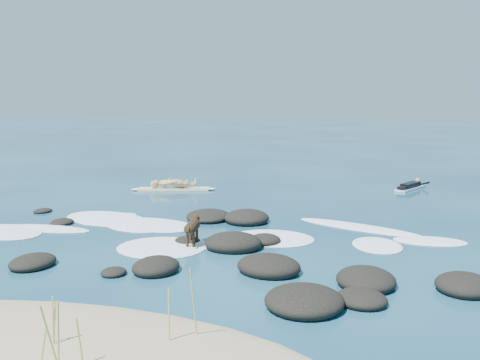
% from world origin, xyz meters
% --- Properties ---
extents(ground, '(160.00, 160.00, 0.00)m').
position_xyz_m(ground, '(0.00, 0.00, 0.00)').
color(ground, '#0A2642').
rests_on(ground, ground).
extents(dune_grass, '(4.00, 2.03, 1.20)m').
position_xyz_m(dune_grass, '(0.15, -8.10, 0.61)').
color(dune_grass, '#A9AD54').
rests_on(dune_grass, ground).
extents(reef_rocks, '(14.03, 8.35, 0.56)m').
position_xyz_m(reef_rocks, '(1.30, -2.27, 0.11)').
color(reef_rocks, black).
rests_on(reef_rocks, ground).
extents(breaking_foam, '(14.04, 5.84, 0.12)m').
position_xyz_m(breaking_foam, '(-1.35, -0.29, 0.01)').
color(breaking_foam, white).
rests_on(breaking_foam, ground).
extents(standing_surfer_rig, '(3.43, 1.52, 2.01)m').
position_xyz_m(standing_surfer_rig, '(-4.17, 6.13, 0.79)').
color(standing_surfer_rig, beige).
rests_on(standing_surfer_rig, ground).
extents(paddling_surfer_rig, '(1.45, 2.20, 0.40)m').
position_xyz_m(paddling_surfer_rig, '(5.38, 9.24, 0.13)').
color(paddling_surfer_rig, silver).
rests_on(paddling_surfer_rig, ground).
extents(dog, '(0.44, 1.23, 0.78)m').
position_xyz_m(dog, '(-0.27, -1.66, 0.52)').
color(dog, black).
rests_on(dog, ground).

